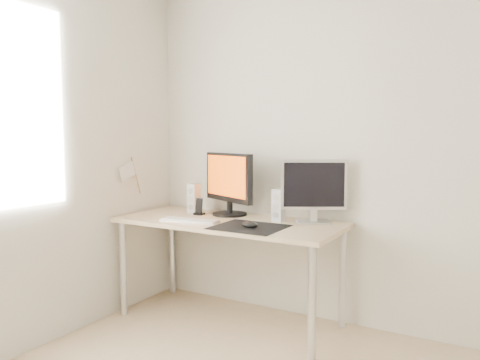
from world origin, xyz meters
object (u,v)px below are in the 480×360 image
at_px(speaker_right, 279,206).
at_px(keyboard, 190,220).
at_px(desk, 229,231).
at_px(main_monitor, 229,182).
at_px(mouse, 250,225).
at_px(phone_dock, 199,210).
at_px(speaker_left, 194,198).
at_px(second_monitor, 314,188).

height_order(speaker_right, keyboard, speaker_right).
relative_size(desk, main_monitor, 3.09).
height_order(mouse, keyboard, mouse).
xyz_separation_m(speaker_right, keyboard, (-0.54, -0.30, -0.11)).
xyz_separation_m(keyboard, phone_dock, (-0.10, 0.26, 0.03)).
bearing_deg(main_monitor, speaker_left, -171.11).
bearing_deg(second_monitor, main_monitor, -178.62).
bearing_deg(phone_dock, speaker_left, 149.40).
height_order(mouse, speaker_left, speaker_left).
bearing_deg(keyboard, phone_dock, 111.38).
xyz_separation_m(desk, keyboard, (-0.21, -0.18, 0.09)).
height_order(speaker_left, phone_dock, speaker_left).
distance_m(speaker_right, phone_dock, 0.65).
bearing_deg(speaker_left, second_monitor, 3.66).
bearing_deg(main_monitor, second_monitor, 1.38).
xyz_separation_m(main_monitor, speaker_left, (-0.29, -0.04, -0.14)).
height_order(mouse, phone_dock, phone_dock).
relative_size(mouse, phone_dock, 0.90).
bearing_deg(second_monitor, phone_dock, -172.82).
bearing_deg(keyboard, mouse, -0.74).
bearing_deg(speaker_right, phone_dock, -176.38).
relative_size(mouse, speaker_left, 0.50).
bearing_deg(keyboard, speaker_right, 29.37).
bearing_deg(mouse, desk, 145.51).
relative_size(second_monitor, keyboard, 1.01).
bearing_deg(second_monitor, keyboard, -154.12).
distance_m(keyboard, phone_dock, 0.28).
bearing_deg(speaker_left, main_monitor, 8.89).
bearing_deg(main_monitor, desk, -57.97).
distance_m(mouse, main_monitor, 0.57).
height_order(main_monitor, keyboard, main_monitor).
relative_size(speaker_right, keyboard, 0.52).
distance_m(second_monitor, keyboard, 0.89).
distance_m(speaker_right, keyboard, 0.63).
xyz_separation_m(speaker_left, speaker_right, (0.72, -0.01, 0.00)).
xyz_separation_m(speaker_right, phone_dock, (-0.64, -0.04, -0.07)).
height_order(speaker_left, keyboard, speaker_left).
xyz_separation_m(speaker_left, keyboard, (0.19, -0.31, -0.11)).
xyz_separation_m(mouse, speaker_left, (-0.67, 0.32, 0.09)).
relative_size(speaker_right, phone_dock, 1.79).
height_order(mouse, main_monitor, main_monitor).
bearing_deg(mouse, speaker_right, 79.34).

